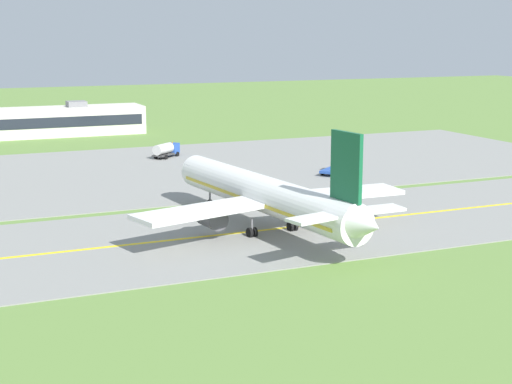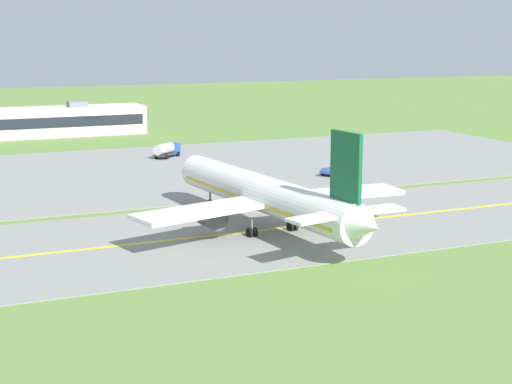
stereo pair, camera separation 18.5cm
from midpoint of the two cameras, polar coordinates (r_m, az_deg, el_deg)
The scene contains 8 objects.
ground_plane at distance 83.87m, azimuth -3.18°, elevation -3.30°, with size 500.00×500.00×0.00m, color olive.
taxiway_strip at distance 83.85m, azimuth -3.18°, elevation -3.26°, with size 240.00×28.00×0.10m, color gray.
apron_pad at distance 125.89m, azimuth -5.45°, elevation 1.73°, with size 140.00×52.00×0.10m, color gray.
taxiway_centreline at distance 83.84m, azimuth -3.18°, elevation -3.23°, with size 220.00×0.60×0.01m, color yellow.
airplane_lead at distance 84.97m, azimuth 0.76°, elevation -0.22°, with size 32.27×39.64×12.70m.
service_truck_baggage at distance 121.78m, azimuth 5.98°, elevation 1.92°, with size 6.25×5.64×2.59m.
service_truck_fuel at distance 137.12m, azimuth -6.56°, elevation 3.14°, with size 5.89×5.47×2.65m.
terminal_building at distance 171.33m, azimuth -16.02°, elevation 4.96°, with size 46.86×9.57×7.24m.
Camera 2 is at (-27.42, -76.27, 21.55)m, focal length 54.26 mm.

